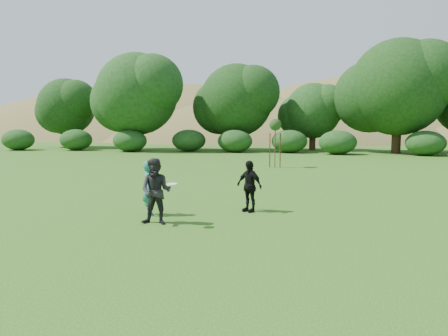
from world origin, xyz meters
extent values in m
plane|color=#19470C|center=(0.00, 0.00, 0.00)|extent=(120.00, 120.00, 0.00)
imported|color=#1B7D71|center=(-1.61, 0.24, 0.77)|extent=(0.60, 0.67, 1.54)
imported|color=black|center=(-1.04, -0.79, 0.86)|extent=(0.84, 0.65, 1.72)
imported|color=black|center=(1.10, 1.29, 0.76)|extent=(0.96, 0.78, 1.52)
cylinder|color=white|center=(-0.52, -1.05, 1.10)|extent=(0.27, 0.27, 0.04)
cylinder|color=#402319|center=(0.82, 14.13, 1.25)|extent=(0.05, 0.05, 2.50)
sphere|color=#244217|center=(0.82, 14.13, 2.50)|extent=(0.70, 0.70, 0.70)
cylinder|color=#371E15|center=(0.52, 14.13, 1.00)|extent=(0.06, 0.06, 2.00)
cylinder|color=#3E2218|center=(1.12, 14.13, 1.00)|extent=(0.06, 0.06, 2.00)
ellipsoid|color=olive|center=(-25.00, 70.00, -12.10)|extent=(110.00, 70.00, 44.00)
ellipsoid|color=olive|center=(20.00, 72.00, -14.30)|extent=(100.00, 64.00, 52.00)
ellipsoid|color=olive|center=(-5.00, 58.00, -7.70)|extent=(80.00, 50.00, 28.00)
cylinder|color=#3A2616|center=(-22.00, 30.00, 1.31)|extent=(0.65, 0.65, 2.62)
sphere|color=#194214|center=(-22.00, 30.00, 4.22)|extent=(5.80, 5.80, 5.80)
cylinder|color=#3A2616|center=(-13.00, 27.00, 1.57)|extent=(0.73, 0.73, 3.15)
sphere|color=#194214|center=(-13.00, 27.00, 5.23)|extent=(7.54, 7.54, 7.54)
cylinder|color=#3A2616|center=(-4.00, 29.00, 1.40)|extent=(0.68, 0.68, 2.80)
sphere|color=#194214|center=(-4.00, 29.00, 4.66)|extent=(6.73, 6.73, 6.73)
cylinder|color=#3A2616|center=(3.00, 31.00, 1.14)|extent=(0.60, 0.60, 2.27)
sphere|color=#194214|center=(3.00, 31.00, 3.71)|extent=(5.22, 5.22, 5.22)
cylinder|color=#3A2616|center=(10.00, 28.00, 1.66)|extent=(0.76, 0.76, 3.32)
sphere|color=#194214|center=(10.00, 28.00, 5.56)|extent=(8.12, 8.12, 8.12)
camera|label=1|loc=(2.86, -11.37, 2.64)|focal=35.00mm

